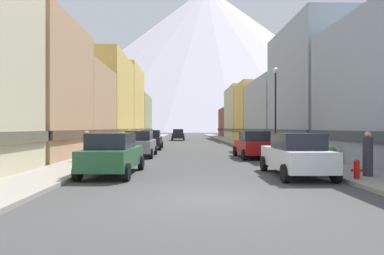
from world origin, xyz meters
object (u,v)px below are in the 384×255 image
at_px(car_left_0, 113,154).
at_px(parking_meter_near, 313,147).
at_px(fire_hydrant_near, 357,168).
at_px(pedestrian_2, 129,138).
at_px(potted_plant_2, 332,155).
at_px(streetlamp_right, 275,98).
at_px(car_right_0, 296,154).
at_px(pedestrian_1, 87,147).
at_px(car_left_2, 151,140).
at_px(car_left_1, 140,144).
at_px(car_right_1, 253,144).
at_px(car_driving_0, 178,135).
at_px(trash_bin_right, 291,148).
at_px(potted_plant_0, 113,145).
at_px(potted_plant_1, 273,144).
at_px(pedestrian_0, 368,155).

distance_m(car_left_0, parking_meter_near, 9.85).
height_order(fire_hydrant_near, pedestrian_2, pedestrian_2).
bearing_deg(potted_plant_2, streetlamp_right, 109.42).
relative_size(car_left_0, car_right_0, 1.01).
relative_size(pedestrian_1, streetlamp_right, 0.29).
bearing_deg(pedestrian_1, car_left_2, 78.32).
bearing_deg(car_left_1, pedestrian_1, -120.79).
bearing_deg(car_right_1, car_driving_0, 100.11).
xyz_separation_m(car_left_2, parking_meter_near, (9.55, -14.03, 0.11)).
bearing_deg(trash_bin_right, pedestrian_2, 137.28).
distance_m(car_left_0, potted_plant_2, 11.24).
bearing_deg(potted_plant_2, car_right_0, -131.01).
height_order(car_left_0, car_right_0, same).
bearing_deg(potted_plant_0, car_left_2, 22.43).
bearing_deg(trash_bin_right, potted_plant_1, 84.43).
bearing_deg(pedestrian_2, pedestrian_1, -90.00).
bearing_deg(car_right_1, car_left_1, 171.15).
height_order(car_left_0, trash_bin_right, car_left_0).
bearing_deg(parking_meter_near, car_left_1, 146.63).
relative_size(potted_plant_1, pedestrian_0, 0.49).
height_order(car_left_1, pedestrian_0, pedestrian_0).
relative_size(car_left_2, pedestrian_0, 2.58).
bearing_deg(car_left_0, car_left_1, 89.99).
distance_m(fire_hydrant_near, potted_plant_2, 5.54).
xyz_separation_m(car_right_1, pedestrian_0, (2.45, -9.07, 0.04)).
relative_size(car_left_1, car_left_2, 1.00).
distance_m(fire_hydrant_near, pedestrian_2, 24.39).
bearing_deg(car_driving_0, car_right_0, -82.00).
relative_size(car_left_0, car_left_2, 1.01).
bearing_deg(potted_plant_1, pedestrian_0, -92.73).
height_order(car_driving_0, streetlamp_right, streetlamp_right).
xyz_separation_m(car_right_1, potted_plant_0, (-10.80, 7.60, -0.39)).
height_order(car_left_1, car_left_2, same).
distance_m(car_left_1, potted_plant_0, 7.18).
xyz_separation_m(car_left_0, potted_plant_2, (10.80, 3.10, -0.32)).
bearing_deg(car_left_1, pedestrian_2, 103.17).
distance_m(car_right_1, trash_bin_right, 2.56).
height_order(car_right_0, pedestrian_0, pedestrian_0).
bearing_deg(pedestrian_2, potted_plant_0, -100.50).
relative_size(parking_meter_near, pedestrian_0, 0.78).
relative_size(car_left_0, pedestrian_0, 2.60).
relative_size(car_driving_0, fire_hydrant_near, 6.25).
relative_size(car_left_2, potted_plant_2, 5.17).
relative_size(car_left_0, parking_meter_near, 3.35).
xyz_separation_m(car_right_0, pedestrian_1, (-10.05, 5.19, 0.02)).
height_order(car_right_1, pedestrian_0, pedestrian_0).
relative_size(potted_plant_2, pedestrian_1, 0.51).
relative_size(car_right_0, pedestrian_1, 2.64).
bearing_deg(car_left_0, pedestrian_1, 118.02).
bearing_deg(pedestrian_0, car_left_2, 119.18).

